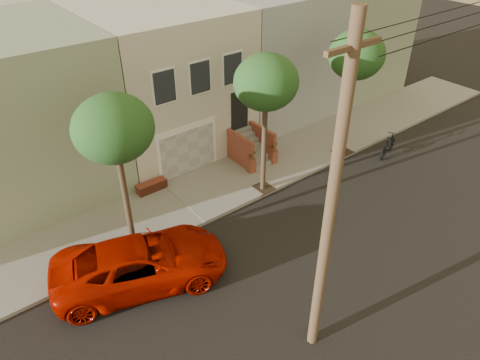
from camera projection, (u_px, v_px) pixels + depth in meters
ground at (307, 245)px, 17.52m from camera, size 90.00×90.00×0.00m
sidewalk at (227, 183)px, 20.99m from camera, size 40.00×3.70×0.15m
house_row at (158, 76)px, 22.82m from camera, size 33.10×11.70×7.00m
tree_left at (114, 130)px, 14.34m from camera, size 2.70×2.57×6.30m
tree_mid at (266, 83)px, 17.66m from camera, size 2.70×2.57×6.30m
tree_right at (357, 56)px, 20.47m from camera, size 2.70×2.57×6.30m
pickup_truck at (141, 263)px, 15.52m from camera, size 6.61×4.58×1.68m
motorcycle at (388, 145)px, 22.98m from camera, size 2.05×1.09×1.18m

